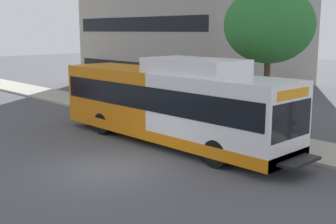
% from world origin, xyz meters
% --- Properties ---
extents(ground_plane, '(120.00, 120.00, 0.00)m').
position_xyz_m(ground_plane, '(0.00, 8.00, 0.00)').
color(ground_plane, '#4C4C51').
extents(sidewalk_curb, '(3.00, 56.00, 0.14)m').
position_xyz_m(sidewalk_curb, '(7.00, 6.00, 0.07)').
color(sidewalk_curb, '#A8A399').
rests_on(sidewalk_curb, ground).
extents(transit_bus, '(2.58, 12.25, 3.65)m').
position_xyz_m(transit_bus, '(3.96, 1.10, 1.70)').
color(transit_bus, white).
rests_on(transit_bus, ground).
extents(street_tree_near_stop, '(3.97, 3.97, 6.51)m').
position_xyz_m(street_tree_near_stop, '(8.16, -0.82, 4.94)').
color(street_tree_near_stop, '#4C3823').
rests_on(street_tree_near_stop, sidewalk_curb).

